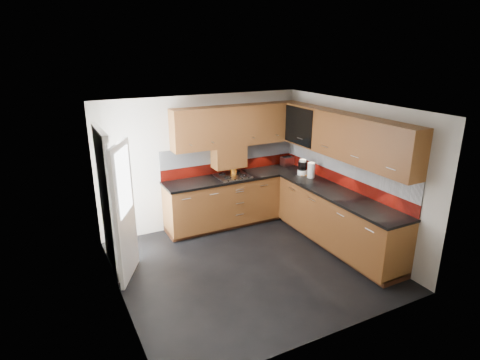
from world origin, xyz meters
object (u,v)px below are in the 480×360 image
food_processor (302,168)px  gas_hob (233,176)px  toaster (287,161)px  utensil_pot (234,169)px

food_processor → gas_hob: bearing=158.1°
gas_hob → toaster: size_ratio=2.26×
utensil_pot → food_processor: 1.27m
food_processor → toaster: bearing=81.5°
food_processor → utensil_pot: bearing=151.0°
gas_hob → food_processor: bearing=-21.9°
toaster → food_processor: 0.65m
utensil_pot → food_processor: utensil_pot is taller
utensil_pot → toaster: size_ratio=1.57×
gas_hob → food_processor: 1.29m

